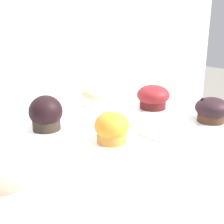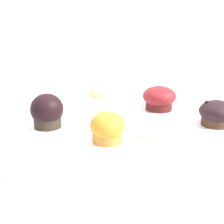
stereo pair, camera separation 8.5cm
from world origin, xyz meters
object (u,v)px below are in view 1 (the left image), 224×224
object	(u,v)px
muffin_back_right	(154,97)
muffin_back_center	(112,128)
muffin_back_left	(6,177)
muffin_front_right	(212,110)
muffin_front_center	(46,114)
muffin_front_left	(94,95)
serving_plate	(167,129)

from	to	relation	value
muffin_back_right	muffin_back_center	xyz separation A→B (m)	(-0.29, -0.10, -0.00)
muffin_back_left	muffin_front_right	distance (m)	0.61
muffin_front_center	muffin_back_right	bearing A→B (deg)	-13.61
muffin_front_center	muffin_back_right	size ratio (longest dim) A/B	0.88
muffin_back_left	muffin_front_left	xyz separation A→B (m)	(0.47, 0.30, -0.00)
muffin_front_center	muffin_back_left	world-z (taller)	muffin_front_center
muffin_front_right	serving_plate	size ratio (longest dim) A/B	0.56
muffin_back_left	muffin_front_right	bearing A→B (deg)	-6.03
muffin_back_left	muffin_front_right	world-z (taller)	muffin_back_left
muffin_back_right	muffin_back_center	size ratio (longest dim) A/B	1.25
muffin_front_left	muffin_back_right	bearing A→B (deg)	-56.42
muffin_back_center	serving_plate	bearing A→B (deg)	-18.08
muffin_front_center	muffin_back_right	world-z (taller)	muffin_front_center
muffin_front_center	muffin_back_center	size ratio (longest dim) A/B	1.10
muffin_back_left	serving_plate	xyz separation A→B (m)	(0.45, -0.02, -0.03)
muffin_front_center	muffin_back_center	xyz separation A→B (m)	(0.07, -0.18, -0.01)
muffin_front_center	serving_plate	xyz separation A→B (m)	(0.23, -0.24, -0.04)
muffin_front_left	muffin_back_center	distance (m)	0.32
muffin_front_left	serving_plate	world-z (taller)	muffin_front_left
muffin_front_center	muffin_front_left	xyz separation A→B (m)	(0.25, 0.08, -0.01)
muffin_back_center	serving_plate	distance (m)	0.17
muffin_back_right	muffin_front_right	world-z (taller)	muffin_back_right
muffin_back_center	serving_plate	size ratio (longest dim) A/B	0.50
muffin_back_right	muffin_front_left	size ratio (longest dim) A/B	1.18
muffin_front_center	muffin_front_right	size ratio (longest dim) A/B	0.99
muffin_front_right	muffin_back_center	distance (m)	0.32
muffin_back_left	muffin_front_left	bearing A→B (deg)	32.55
muffin_back_center	muffin_back_left	bearing A→B (deg)	-173.09
muffin_back_right	muffin_back_center	bearing A→B (deg)	-161.42
muffin_front_center	muffin_back_left	distance (m)	0.32
muffin_back_center	muffin_front_right	bearing A→B (deg)	-17.82
muffin_back_right	muffin_front_left	xyz separation A→B (m)	(-0.11, 0.17, -0.00)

